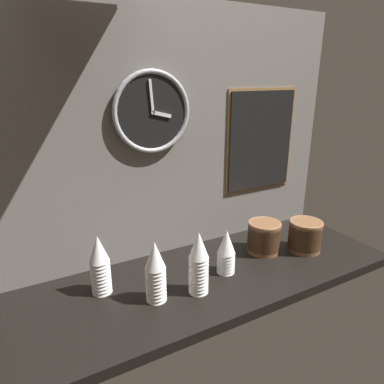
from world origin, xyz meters
The scene contains 10 objects.
ground_plane centered at (0.00, 0.00, -0.02)m, with size 1.60×0.56×0.04m, color black.
wall_tiled_back centered at (0.00, 0.27, 0.53)m, with size 1.60×0.03×1.05m.
cup_stack_left centered at (-0.40, 0.08, 0.11)m, with size 0.07×0.07×0.23m.
cup_stack_center_right centered at (0.08, -0.03, 0.09)m, with size 0.07×0.07×0.19m.
cup_stack_center centered at (-0.09, -0.09, 0.12)m, with size 0.07×0.07×0.24m.
cup_stack_center_left centered at (-0.24, -0.06, 0.11)m, with size 0.07×0.07×0.23m.
bowl_stack_right centered at (0.33, 0.04, 0.07)m, with size 0.15×0.15×0.14m.
bowl_stack_far_right centered at (0.50, -0.04, 0.07)m, with size 0.15×0.15×0.14m.
wall_clock centered at (-0.11, 0.23, 0.63)m, with size 0.32×0.03×0.32m.
menu_board centered at (0.45, 0.24, 0.47)m, with size 0.39×0.01×0.49m.
Camera 1 is at (-0.63, -1.04, 0.77)m, focal length 32.00 mm.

